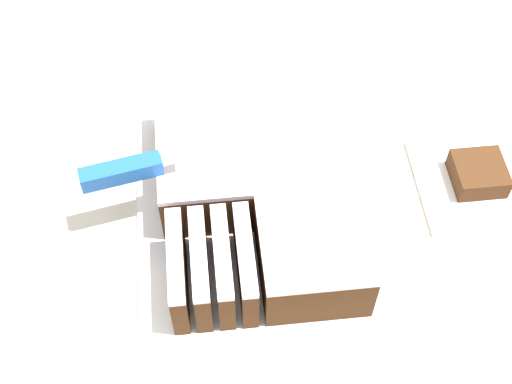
{
  "coord_description": "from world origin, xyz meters",
  "views": [
    {
      "loc": [
        -0.06,
        -0.48,
        1.69
      ],
      "look_at": [
        -0.01,
        0.02,
        0.99
      ],
      "focal_mm": 50.0,
      "sensor_mm": 36.0,
      "label": 1
    }
  ],
  "objects_px": {
    "cake": "(259,187)",
    "knife": "(146,167)",
    "cake_board": "(256,211)",
    "brownie": "(478,174)"
  },
  "relations": [
    {
      "from": "knife",
      "to": "brownie",
      "type": "relative_size",
      "value": 4.33
    },
    {
      "from": "cake_board",
      "to": "brownie",
      "type": "xyz_separation_m",
      "value": [
        0.29,
        0.02,
        0.02
      ]
    },
    {
      "from": "cake",
      "to": "brownie",
      "type": "xyz_separation_m",
      "value": [
        0.28,
        0.01,
        -0.02
      ]
    },
    {
      "from": "cake",
      "to": "knife",
      "type": "relative_size",
      "value": 1.14
    },
    {
      "from": "brownie",
      "to": "cake_board",
      "type": "bearing_deg",
      "value": -176.85
    },
    {
      "from": "cake_board",
      "to": "knife",
      "type": "height_order",
      "value": "knife"
    },
    {
      "from": "cake",
      "to": "knife",
      "type": "height_order",
      "value": "knife"
    },
    {
      "from": "cake_board",
      "to": "cake",
      "type": "distance_m",
      "value": 0.04
    },
    {
      "from": "cake",
      "to": "cake_board",
      "type": "bearing_deg",
      "value": -124.17
    },
    {
      "from": "cake_board",
      "to": "cake",
      "type": "height_order",
      "value": "cake"
    }
  ]
}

